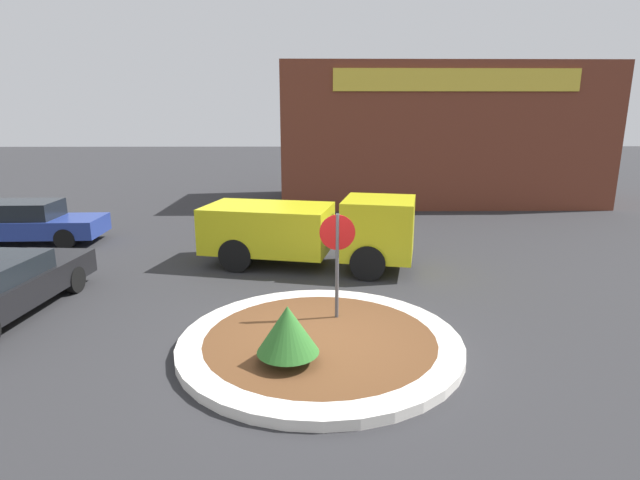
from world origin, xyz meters
name	(u,v)px	position (x,y,z in m)	size (l,w,h in m)	color
ground_plane	(320,347)	(0.00, 0.00, 0.00)	(120.00, 120.00, 0.00)	#2D2D30
traffic_island	(320,342)	(0.00, 0.00, 0.09)	(5.05, 5.05, 0.18)	silver
stop_sign	(337,250)	(0.34, 0.93, 1.55)	(0.68, 0.07, 2.24)	#4C4C51
island_shrub	(288,329)	(-0.53, -0.91, 0.75)	(1.00, 1.00, 0.96)	brown
utility_truck	(310,229)	(-0.20, 4.98, 1.05)	(5.94, 3.18, 1.93)	gold
storefront_building	(436,135)	(5.80, 15.99, 3.13)	(14.47, 6.07, 6.26)	brown
parked_sedan_blue	(30,222)	(-9.24, 7.64, 0.69)	(4.45, 1.90, 1.37)	navy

